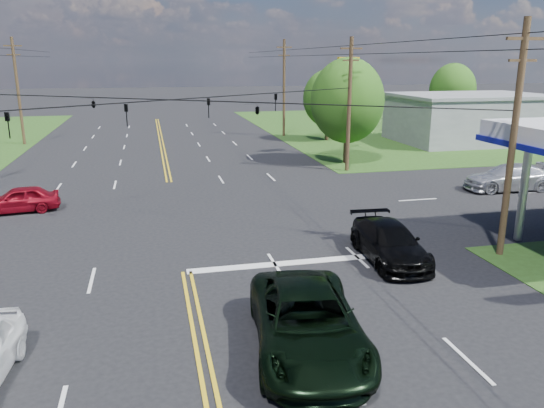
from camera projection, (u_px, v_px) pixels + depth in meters
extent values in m
plane|color=black|center=(176.00, 215.00, 27.96)|extent=(280.00, 280.00, 0.00)
cube|color=#274616|center=(448.00, 126.00, 65.64)|extent=(46.00, 48.00, 0.03)
cube|color=silver|center=(311.00, 262.00, 21.52)|extent=(10.00, 0.50, 0.02)
cube|color=slate|center=(469.00, 119.00, 52.70)|extent=(14.00, 10.00, 4.40)
cylinder|color=#A5A5AA|center=(524.00, 190.00, 23.55)|extent=(0.36, 0.36, 4.65)
cylinder|color=#3C2819|center=(513.00, 142.00, 21.07)|extent=(0.28, 0.28, 9.50)
cube|color=#3C2819|center=(525.00, 39.00, 20.03)|extent=(1.60, 0.12, 0.12)
cube|color=#3C2819|center=(523.00, 60.00, 20.24)|extent=(1.20, 0.10, 0.10)
cylinder|color=#3C2819|center=(349.00, 106.00, 37.99)|extent=(0.28, 0.28, 9.50)
cube|color=#3C2819|center=(351.00, 48.00, 36.96)|extent=(1.60, 0.12, 0.12)
cube|color=#3C2819|center=(351.00, 60.00, 37.17)|extent=(1.20, 0.10, 0.10)
cylinder|color=#3C2819|center=(18.00, 92.00, 50.15)|extent=(0.28, 0.28, 10.00)
cube|color=#3C2819|center=(12.00, 46.00, 49.04)|extent=(1.60, 0.12, 0.12)
cube|color=#3C2819|center=(14.00, 55.00, 49.25)|extent=(1.20, 0.10, 0.10)
cylinder|color=#3C2819|center=(284.00, 89.00, 55.79)|extent=(0.28, 0.28, 10.00)
cube|color=#3C2819|center=(284.00, 47.00, 54.69)|extent=(1.60, 0.12, 0.12)
cube|color=#3C2819|center=(284.00, 55.00, 54.90)|extent=(1.20, 0.10, 0.10)
imported|color=black|center=(8.00, 125.00, 20.89)|extent=(0.17, 0.21, 1.05)
imported|color=black|center=(127.00, 115.00, 24.73)|extent=(0.17, 0.21, 1.05)
imported|color=black|center=(209.00, 108.00, 28.34)|extent=(0.17, 0.21, 1.05)
imported|color=black|center=(276.00, 102.00, 32.17)|extent=(0.17, 0.21, 1.05)
imported|color=black|center=(93.00, 103.00, 28.15)|extent=(1.24, 0.26, 0.50)
imported|color=black|center=(257.00, 109.00, 24.77)|extent=(1.24, 0.26, 0.50)
cylinder|color=black|center=(432.00, 40.00, 26.56)|extent=(0.04, 100.00, 0.04)
cylinder|color=black|center=(431.00, 52.00, 26.72)|extent=(0.04, 100.00, 0.04)
cylinder|color=#3C2819|center=(346.00, 142.00, 41.85)|extent=(0.36, 0.36, 3.30)
ellipsoid|color=#1B4B14|center=(347.00, 101.00, 41.00)|extent=(5.70, 5.70, 6.60)
cylinder|color=#3C2819|center=(327.00, 126.00, 53.73)|extent=(0.36, 0.36, 2.86)
ellipsoid|color=#1B4B14|center=(328.00, 98.00, 52.99)|extent=(4.94, 4.94, 5.72)
cylinder|color=#3C2819|center=(450.00, 115.00, 63.14)|extent=(0.36, 0.36, 3.08)
ellipsoid|color=#1B4B14|center=(453.00, 90.00, 62.35)|extent=(5.32, 5.32, 6.16)
imported|color=black|center=(307.00, 322.00, 14.70)|extent=(3.73, 6.64, 1.75)
imported|color=black|center=(389.00, 242.00, 21.54)|extent=(2.43, 5.30, 1.50)
imported|color=maroon|center=(19.00, 199.00, 28.39)|extent=(4.27, 2.17, 1.39)
imported|color=silver|center=(509.00, 177.00, 33.18)|extent=(5.74, 2.64, 1.63)
cylinder|color=#A5A5AA|center=(347.00, 107.00, 44.60)|extent=(0.20, 0.20, 8.20)
cube|color=gold|center=(348.00, 64.00, 43.68)|extent=(2.18, 1.09, 1.13)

